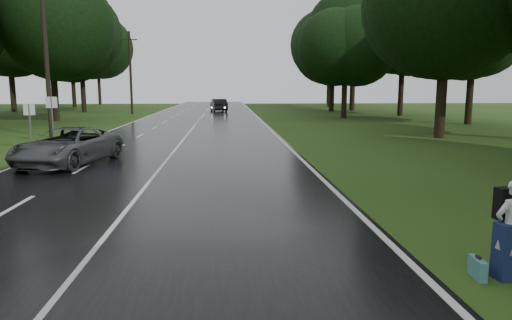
{
  "coord_description": "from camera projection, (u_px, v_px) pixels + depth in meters",
  "views": [
    {
      "loc": [
        2.55,
        -10.02,
        3.13
      ],
      "look_at": [
        3.39,
        2.79,
        1.1
      ],
      "focal_mm": 32.3,
      "sensor_mm": 36.0,
      "label": 1
    }
  ],
  "objects": [
    {
      "name": "suitcase",
      "position": [
        478.0,
        268.0,
        7.61
      ],
      "size": [
        0.19,
        0.49,
        0.34
      ],
      "primitive_type": "cube",
      "rotation": [
        0.0,
        0.0,
        6.18
      ],
      "color": "teal",
      "rests_on": "ground"
    },
    {
      "name": "tree_right_f",
      "position": [
        331.0,
        111.0,
        60.26
      ],
      "size": [
        8.77,
        8.77,
        13.7
      ],
      "primitive_type": null,
      "color": "black",
      "rests_on": "ground"
    },
    {
      "name": "tree_left_f",
      "position": [
        84.0,
        112.0,
        58.48
      ],
      "size": [
        10.33,
        10.33,
        16.14
      ],
      "primitive_type": null,
      "color": "black",
      "rests_on": "ground"
    },
    {
      "name": "tree_right_d",
      "position": [
        439.0,
        138.0,
        28.83
      ],
      "size": [
        9.17,
        9.17,
        14.33
      ],
      "primitive_type": null,
      "color": "black",
      "rests_on": "ground"
    },
    {
      "name": "far_car",
      "position": [
        219.0,
        105.0,
        58.95
      ],
      "size": [
        2.43,
        5.11,
        1.62
      ],
      "primitive_type": "imported",
      "rotation": [
        0.0,
        0.0,
        3.29
      ],
      "color": "black",
      "rests_on": "road"
    },
    {
      "name": "utility_pole_far",
      "position": [
        132.0,
        114.0,
        54.29
      ],
      "size": [
        1.8,
        0.28,
        9.5
      ],
      "primitive_type": null,
      "color": "black",
      "rests_on": "ground"
    },
    {
      "name": "road",
      "position": [
        187.0,
        136.0,
        29.91
      ],
      "size": [
        12.0,
        140.0,
        0.04
      ],
      "primitive_type": "cube",
      "color": "black",
      "rests_on": "ground"
    },
    {
      "name": "tree_right_e",
      "position": [
        344.0,
        118.0,
        46.9
      ],
      "size": [
        7.97,
        7.97,
        12.46
      ],
      "primitive_type": null,
      "color": "black",
      "rests_on": "ground"
    },
    {
      "name": "hitchhiker",
      "position": [
        511.0,
        233.0,
        7.52
      ],
      "size": [
        0.66,
        0.61,
        1.69
      ],
      "color": "silver",
      "rests_on": "ground"
    },
    {
      "name": "road_sign_b",
      "position": [
        54.0,
        143.0,
        26.08
      ],
      "size": [
        0.63,
        0.1,
        2.61
      ],
      "primitive_type": null,
      "color": "white",
      "rests_on": "ground"
    },
    {
      "name": "road_sign_a",
      "position": [
        32.0,
        150.0,
        23.12
      ],
      "size": [
        0.56,
        0.1,
        2.32
      ],
      "primitive_type": null,
      "color": "white",
      "rests_on": "ground"
    },
    {
      "name": "lane_center",
      "position": [
        187.0,
        135.0,
        29.9
      ],
      "size": [
        0.12,
        140.0,
        0.01
      ],
      "primitive_type": "cube",
      "color": "silver",
      "rests_on": "road"
    },
    {
      "name": "utility_pole_mid",
      "position": [
        52.0,
        137.0,
        29.18
      ],
      "size": [
        1.8,
        0.28,
        9.58
      ],
      "primitive_type": null,
      "color": "black",
      "rests_on": "ground"
    },
    {
      "name": "ground",
      "position": [
        112.0,
        230.0,
        10.2
      ],
      "size": [
        160.0,
        160.0,
        0.0
      ],
      "primitive_type": "plane",
      "color": "#2A4915",
      "rests_on": "ground"
    },
    {
      "name": "tree_left_e",
      "position": [
        57.0,
        121.0,
        43.39
      ],
      "size": [
        9.34,
        9.34,
        14.6
      ],
      "primitive_type": null,
      "color": "black",
      "rests_on": "ground"
    },
    {
      "name": "grey_car",
      "position": [
        68.0,
        146.0,
        18.55
      ],
      "size": [
        3.67,
        5.78,
        1.49
      ],
      "primitive_type": "imported",
      "rotation": [
        0.0,
        0.0,
        6.04
      ],
      "color": "#434547",
      "rests_on": "road"
    }
  ]
}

